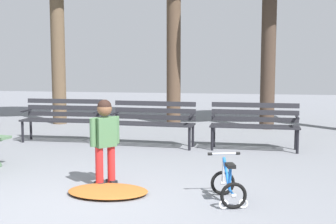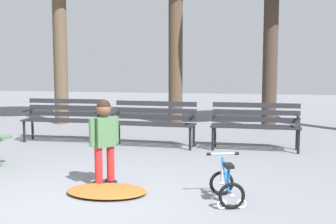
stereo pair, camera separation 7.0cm
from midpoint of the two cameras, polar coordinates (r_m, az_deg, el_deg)
The scene contains 7 objects.
ground at distance 5.21m, azimuth -11.66°, elevation -11.74°, with size 36.00×36.00×0.00m, color slate.
park_bench_far_left at distance 9.32m, azimuth -12.83°, elevation -0.52°, with size 1.61×0.48×0.85m.
park_bench_left at distance 8.55m, azimuth -1.55°, elevation -0.98°, with size 1.62×0.55×0.85m.
park_bench_right at distance 8.38m, azimuth 11.27°, elevation -1.25°, with size 1.61×0.49×0.85m.
child_standing at distance 5.87m, azimuth -7.77°, elevation -2.90°, with size 0.31×0.34×1.13m.
kids_bicycle at distance 5.28m, azimuth 7.82°, elevation -9.17°, with size 0.49×0.62×0.54m.
leaf_pile at distance 5.63m, azimuth -7.41°, elevation -9.90°, with size 0.99×0.69×0.07m, color #9E5623.
Camera 2 is at (1.93, -4.57, 1.62)m, focal length 48.04 mm.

